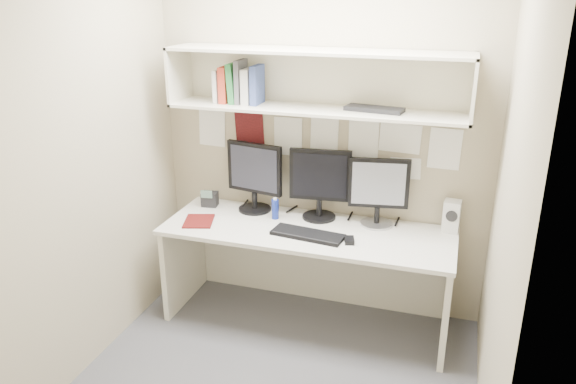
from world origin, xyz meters
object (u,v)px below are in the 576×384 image
(desk, at_px, (307,275))
(monitor_right, at_px, (379,189))
(speaker, at_px, (452,216))
(monitor_center, at_px, (320,182))
(desk_phone, at_px, (210,199))
(maroon_notebook, at_px, (199,221))
(keyboard, at_px, (308,235))
(monitor_left, at_px, (254,175))

(desk, bearing_deg, monitor_right, 26.38)
(monitor_right, distance_m, speaker, 0.52)
(monitor_center, height_order, monitor_right, monitor_center)
(speaker, distance_m, desk_phone, 1.77)
(desk, relative_size, maroon_notebook, 8.32)
(monitor_center, distance_m, keyboard, 0.43)
(desk, xyz_separation_m, speaker, (0.94, 0.26, 0.47))
(monitor_right, relative_size, speaker, 2.18)
(monitor_center, relative_size, maroon_notebook, 2.11)
(desk, height_order, desk_phone, desk_phone)
(monitor_center, distance_m, desk_phone, 0.88)
(desk, bearing_deg, desk_phone, 167.01)
(monitor_left, distance_m, speaker, 1.42)
(keyboard, relative_size, desk_phone, 3.48)
(keyboard, bearing_deg, monitor_left, 153.10)
(desk_phone, bearing_deg, monitor_left, -4.03)
(monitor_center, bearing_deg, monitor_left, 173.95)
(desk, relative_size, monitor_left, 3.90)
(desk, height_order, maroon_notebook, maroon_notebook)
(monitor_right, bearing_deg, keyboard, -149.70)
(monitor_left, distance_m, desk_phone, 0.42)
(monitor_center, height_order, speaker, monitor_center)
(monitor_center, height_order, maroon_notebook, monitor_center)
(monitor_center, bearing_deg, desk_phone, 175.87)
(desk, distance_m, maroon_notebook, 0.86)
(monitor_right, xyz_separation_m, maroon_notebook, (-1.21, -0.34, -0.25))
(monitor_left, bearing_deg, monitor_center, 10.50)
(desk, distance_m, monitor_left, 0.82)
(maroon_notebook, distance_m, desk_phone, 0.32)
(maroon_notebook, bearing_deg, desk, -7.76)
(monitor_right, distance_m, desk_phone, 1.28)
(monitor_right, relative_size, keyboard, 0.99)
(monitor_left, bearing_deg, monitor_right, 10.50)
(monitor_left, height_order, maroon_notebook, monitor_left)
(monitor_right, distance_m, keyboard, 0.59)
(maroon_notebook, height_order, desk_phone, desk_phone)
(monitor_left, height_order, speaker, monitor_left)
(desk, relative_size, monitor_center, 3.94)
(monitor_right, height_order, speaker, monitor_right)
(keyboard, relative_size, speaker, 2.21)
(speaker, bearing_deg, keyboard, -152.24)
(monitor_center, distance_m, maroon_notebook, 0.90)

